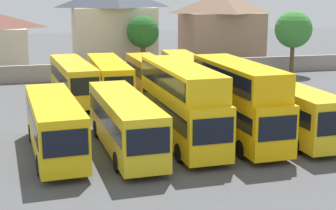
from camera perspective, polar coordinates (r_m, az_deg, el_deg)
The scene contains 15 objects.
ground at distance 48.99m, azimuth -4.40°, elevation 1.60°, with size 140.00×140.00×0.00m, color #4C4C4F.
depot_boundary_wall at distance 55.66m, azimuth -5.70°, elevation 3.85°, with size 56.00×0.50×1.80m, color gray.
bus_1 at distance 30.21m, azimuth -12.57°, elevation -2.00°, with size 3.19×10.53×3.32m.
bus_2 at distance 30.29m, azimuth -4.87°, elevation -1.71°, with size 2.95×11.20×3.31m.
bus_3 at distance 31.45m, azimuth 1.51°, elevation 0.52°, with size 2.90×10.77×4.93m.
bus_4 at distance 32.21m, azimuth 7.84°, elevation 0.76°, with size 2.90×10.23×5.00m.
bus_5 at distance 34.11m, azimuth 13.12°, elevation -0.29°, with size 2.84×10.81×3.38m.
bus_6 at distance 44.96m, azimuth -10.52°, elevation 2.93°, with size 3.44×11.59×3.39m.
bus_7 at distance 45.36m, azimuth -6.62°, elevation 3.13°, with size 2.69×11.61×3.37m.
bus_8 at distance 46.16m, azimuth -1.80°, elevation 3.31°, with size 2.78×11.63×3.28m.
bus_9 at distance 46.96m, azimuth 2.02°, elevation 3.63°, with size 2.95×10.95×3.52m.
house_terrace_centre at distance 62.71m, azimuth -6.09°, elevation 8.70°, with size 10.01×7.25×10.00m.
house_terrace_right at distance 66.53m, azimuth 5.96°, elevation 8.58°, with size 9.98×7.68×9.20m.
tree_left_of_lot at distance 59.58m, azimuth 13.81°, elevation 8.17°, with size 4.17×4.17×7.19m.
tree_behind_wall at distance 58.26m, azimuth -2.83°, elevation 8.12°, with size 3.64×3.64×6.64m.
Camera 1 is at (-8.37, -29.35, 9.42)m, focal length 54.65 mm.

